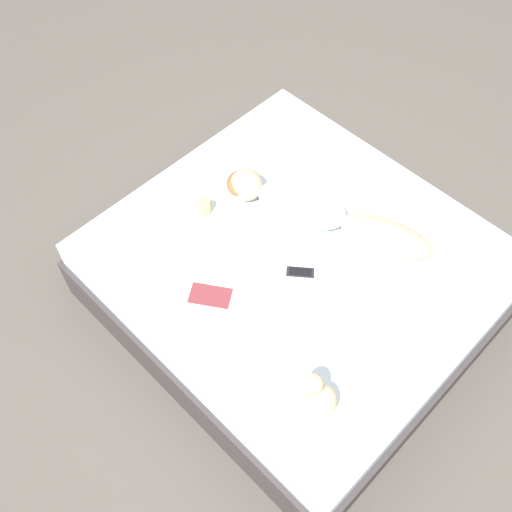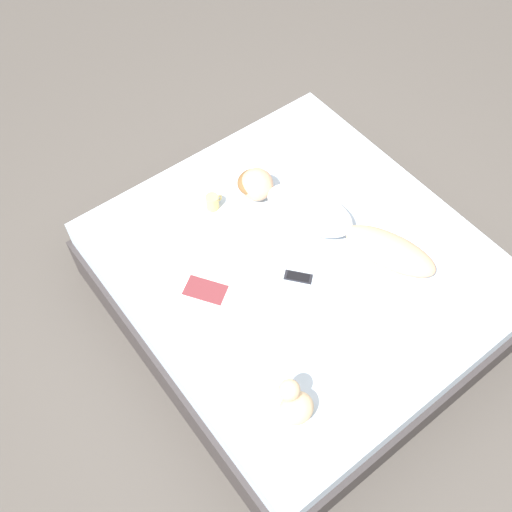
% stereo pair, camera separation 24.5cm
% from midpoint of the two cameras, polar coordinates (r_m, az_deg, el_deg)
% --- Properties ---
extents(ground_plane, '(12.00, 12.00, 0.00)m').
position_cam_midpoint_polar(ground_plane, '(3.80, 5.64, -4.70)').
color(ground_plane, '#4C4742').
extents(bed, '(1.94, 2.09, 0.52)m').
position_cam_midpoint_polar(bed, '(3.58, 5.98, -2.65)').
color(bed, '#383333').
rests_on(bed, ground_plane).
extents(person, '(0.62, 1.24, 0.20)m').
position_cam_midpoint_polar(person, '(3.43, 8.34, 3.63)').
color(person, tan).
rests_on(person, bed).
extents(open_magazine, '(0.51, 0.49, 0.01)m').
position_cam_midpoint_polar(open_magazine, '(3.17, -3.28, -4.83)').
color(open_magazine, white).
rests_on(open_magazine, bed).
extents(coffee_mug, '(0.11, 0.08, 0.10)m').
position_cam_midpoint_polar(coffee_mug, '(3.51, -2.16, 5.09)').
color(coffee_mug, tan).
rests_on(coffee_mug, bed).
extents(cell_phone, '(0.14, 0.16, 0.01)m').
position_cam_midpoint_polar(cell_phone, '(3.28, 6.18, -2.11)').
color(cell_phone, black).
rests_on(cell_phone, bed).
extents(plush_toy, '(0.17, 0.19, 0.23)m').
position_cam_midpoint_polar(plush_toy, '(2.86, 6.25, -14.00)').
color(plush_toy, '#D1B289').
rests_on(plush_toy, bed).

